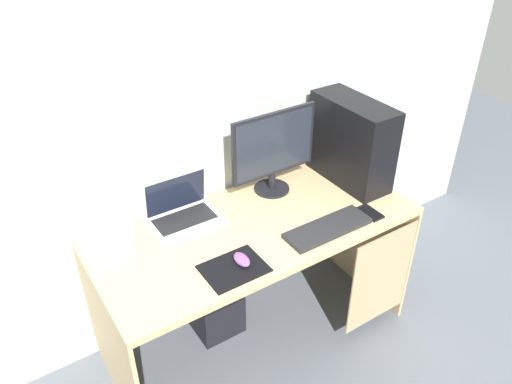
# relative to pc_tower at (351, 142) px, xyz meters

# --- Properties ---
(ground_plane) EXTENTS (8.00, 8.00, 0.00)m
(ground_plane) POSITION_rel_pc_tower_xyz_m (-0.63, -0.08, -0.96)
(ground_plane) COLOR slate
(wall_back) EXTENTS (4.00, 0.05, 2.60)m
(wall_back) POSITION_rel_pc_tower_xyz_m (-0.63, 0.30, 0.34)
(wall_back) COLOR beige
(wall_back) RESTS_ON ground_plane
(desk) EXTENTS (1.52, 0.67, 0.74)m
(desk) POSITION_rel_pc_tower_xyz_m (-0.61, -0.09, -0.37)
(desk) COLOR tan
(desk) RESTS_ON ground_plane
(pc_tower) EXTENTS (0.19, 0.47, 0.44)m
(pc_tower) POSITION_rel_pc_tower_xyz_m (0.00, 0.00, 0.00)
(pc_tower) COLOR black
(pc_tower) RESTS_ON desk
(monitor) EXTENTS (0.47, 0.18, 0.43)m
(monitor) POSITION_rel_pc_tower_xyz_m (-0.40, 0.12, 0.01)
(monitor) COLOR black
(monitor) RESTS_ON desk
(laptop) EXTENTS (0.32, 0.23, 0.22)m
(laptop) POSITION_rel_pc_tower_xyz_m (-0.89, 0.14, -0.18)
(laptop) COLOR white
(laptop) RESTS_ON desk
(projector) EXTENTS (0.20, 0.14, 0.11)m
(projector) POSITION_rel_pc_tower_xyz_m (-1.27, 0.14, -0.17)
(projector) COLOR white
(projector) RESTS_ON desk
(keyboard) EXTENTS (0.42, 0.14, 0.02)m
(keyboard) POSITION_rel_pc_tower_xyz_m (-0.38, -0.29, -0.21)
(keyboard) COLOR #232326
(keyboard) RESTS_ON desk
(mousepad) EXTENTS (0.26, 0.20, 0.00)m
(mousepad) POSITION_rel_pc_tower_xyz_m (-0.87, -0.28, -0.22)
(mousepad) COLOR black
(mousepad) RESTS_ON desk
(mouse_left) EXTENTS (0.06, 0.10, 0.03)m
(mouse_left) POSITION_rel_pc_tower_xyz_m (-0.83, -0.27, -0.20)
(mouse_left) COLOR #8C4C99
(mouse_left) RESTS_ON mousepad
(cell_phone) EXTENTS (0.07, 0.13, 0.01)m
(cell_phone) POSITION_rel_pc_tower_xyz_m (-0.12, -0.30, -0.21)
(cell_phone) COLOR black
(cell_phone) RESTS_ON desk
(subwoofer) EXTENTS (0.24, 0.24, 0.24)m
(subwoofer) POSITION_rel_pc_tower_xyz_m (-0.78, 0.09, -0.84)
(subwoofer) COLOR black
(subwoofer) RESTS_ON ground_plane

